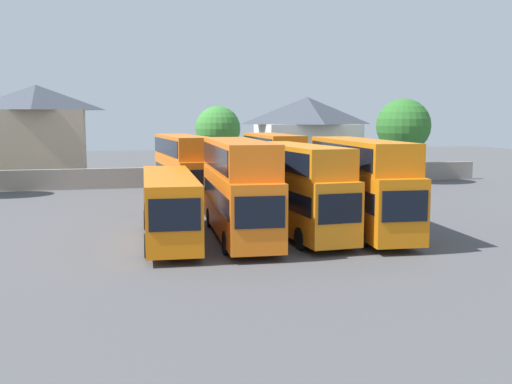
{
  "coord_description": "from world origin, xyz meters",
  "views": [
    {
      "loc": [
        -8.09,
        -30.59,
        6.31
      ],
      "look_at": [
        0.0,
        3.0,
        2.06
      ],
      "focal_mm": 42.76,
      "sensor_mm": 36.0,
      "label": 1
    }
  ],
  "objects_px": {
    "bus_6": "(229,175)",
    "house_terrace_centre": "(307,136)",
    "bus_1": "(169,203)",
    "bus_3": "(298,185)",
    "bus_2": "(238,184)",
    "bus_5": "(183,164)",
    "bus_4": "(360,181)",
    "tree_right_of_lot": "(218,129)",
    "bus_7": "(273,163)",
    "house_terrace_left": "(38,133)",
    "tree_left_of_lot": "(403,126)"
  },
  "relations": [
    {
      "from": "bus_4",
      "to": "tree_right_of_lot",
      "type": "height_order",
      "value": "tree_right_of_lot"
    },
    {
      "from": "bus_3",
      "to": "tree_left_of_lot",
      "type": "distance_m",
      "value": 29.01
    },
    {
      "from": "tree_left_of_lot",
      "to": "tree_right_of_lot",
      "type": "height_order",
      "value": "tree_left_of_lot"
    },
    {
      "from": "house_terrace_centre",
      "to": "tree_left_of_lot",
      "type": "bearing_deg",
      "value": -53.55
    },
    {
      "from": "bus_3",
      "to": "bus_6",
      "type": "height_order",
      "value": "bus_3"
    },
    {
      "from": "bus_3",
      "to": "tree_right_of_lot",
      "type": "bearing_deg",
      "value": 174.93
    },
    {
      "from": "bus_4",
      "to": "house_terrace_left",
      "type": "height_order",
      "value": "house_terrace_left"
    },
    {
      "from": "bus_2",
      "to": "bus_6",
      "type": "height_order",
      "value": "bus_2"
    },
    {
      "from": "bus_6",
      "to": "house_terrace_centre",
      "type": "xyz_separation_m",
      "value": [
        11.81,
        16.88,
        2.41
      ]
    },
    {
      "from": "bus_5",
      "to": "house_terrace_centre",
      "type": "distance_m",
      "value": 22.82
    },
    {
      "from": "bus_4",
      "to": "bus_7",
      "type": "distance_m",
      "value": 14.41
    },
    {
      "from": "bus_4",
      "to": "bus_7",
      "type": "height_order",
      "value": "bus_4"
    },
    {
      "from": "bus_6",
      "to": "tree_right_of_lot",
      "type": "xyz_separation_m",
      "value": [
        1.34,
        12.36,
        3.28
      ]
    },
    {
      "from": "bus_1",
      "to": "bus_3",
      "type": "relative_size",
      "value": 1.12
    },
    {
      "from": "bus_5",
      "to": "house_terrace_centre",
      "type": "height_order",
      "value": "house_terrace_centre"
    },
    {
      "from": "bus_2",
      "to": "bus_6",
      "type": "distance_m",
      "value": 14.96
    },
    {
      "from": "bus_1",
      "to": "bus_3",
      "type": "bearing_deg",
      "value": 90.47
    },
    {
      "from": "bus_2",
      "to": "bus_6",
      "type": "bearing_deg",
      "value": 173.94
    },
    {
      "from": "bus_4",
      "to": "house_terrace_centre",
      "type": "xyz_separation_m",
      "value": [
        7.34,
        31.56,
        1.45
      ]
    },
    {
      "from": "tree_right_of_lot",
      "to": "house_terrace_left",
      "type": "bearing_deg",
      "value": 163.74
    },
    {
      "from": "tree_left_of_lot",
      "to": "bus_7",
      "type": "bearing_deg",
      "value": -151.51
    },
    {
      "from": "bus_5",
      "to": "tree_right_of_lot",
      "type": "bearing_deg",
      "value": 154.63
    },
    {
      "from": "bus_7",
      "to": "tree_right_of_lot",
      "type": "bearing_deg",
      "value": -170.09
    },
    {
      "from": "bus_5",
      "to": "bus_6",
      "type": "height_order",
      "value": "bus_5"
    },
    {
      "from": "bus_4",
      "to": "house_terrace_centre",
      "type": "relative_size",
      "value": 1.15
    },
    {
      "from": "bus_4",
      "to": "house_terrace_centre",
      "type": "bearing_deg",
      "value": 170.73
    },
    {
      "from": "bus_4",
      "to": "bus_5",
      "type": "xyz_separation_m",
      "value": [
        -7.98,
        14.72,
        -0.08
      ]
    },
    {
      "from": "bus_5",
      "to": "bus_6",
      "type": "distance_m",
      "value": 3.62
    },
    {
      "from": "bus_4",
      "to": "house_terrace_left",
      "type": "xyz_separation_m",
      "value": [
        -20.06,
        31.98,
        1.93
      ]
    },
    {
      "from": "bus_5",
      "to": "house_terrace_centre",
      "type": "xyz_separation_m",
      "value": [
        15.32,
        16.84,
        1.53
      ]
    },
    {
      "from": "bus_3",
      "to": "tree_left_of_lot",
      "type": "height_order",
      "value": "tree_left_of_lot"
    },
    {
      "from": "bus_1",
      "to": "bus_7",
      "type": "bearing_deg",
      "value": 149.9
    },
    {
      "from": "bus_7",
      "to": "bus_6",
      "type": "bearing_deg",
      "value": -94.6
    },
    {
      "from": "house_terrace_centre",
      "to": "tree_right_of_lot",
      "type": "xyz_separation_m",
      "value": [
        -10.47,
        -4.52,
        0.87
      ]
    },
    {
      "from": "bus_2",
      "to": "bus_4",
      "type": "relative_size",
      "value": 0.98
    },
    {
      "from": "tree_left_of_lot",
      "to": "bus_4",
      "type": "bearing_deg",
      "value": -121.85
    },
    {
      "from": "house_terrace_left",
      "to": "bus_7",
      "type": "bearing_deg",
      "value": -42.82
    },
    {
      "from": "bus_5",
      "to": "house_terrace_left",
      "type": "distance_m",
      "value": 21.16
    },
    {
      "from": "bus_4",
      "to": "tree_right_of_lot",
      "type": "xyz_separation_m",
      "value": [
        -3.13,
        27.04,
        2.32
      ]
    },
    {
      "from": "bus_2",
      "to": "bus_1",
      "type": "bearing_deg",
      "value": -87.68
    },
    {
      "from": "bus_4",
      "to": "bus_7",
      "type": "relative_size",
      "value": 1.13
    },
    {
      "from": "house_terrace_left",
      "to": "house_terrace_centre",
      "type": "bearing_deg",
      "value": -0.88
    },
    {
      "from": "bus_5",
      "to": "house_terrace_left",
      "type": "bearing_deg",
      "value": -148.89
    },
    {
      "from": "bus_4",
      "to": "bus_7",
      "type": "bearing_deg",
      "value": -171.98
    },
    {
      "from": "house_terrace_left",
      "to": "tree_right_of_lot",
      "type": "xyz_separation_m",
      "value": [
        16.93,
        -4.94,
        0.39
      ]
    },
    {
      "from": "bus_6",
      "to": "bus_5",
      "type": "bearing_deg",
      "value": -95.24
    },
    {
      "from": "bus_2",
      "to": "tree_right_of_lot",
      "type": "bearing_deg",
      "value": 175.26
    },
    {
      "from": "bus_3",
      "to": "bus_2",
      "type": "bearing_deg",
      "value": -98.55
    },
    {
      "from": "house_terrace_left",
      "to": "bus_5",
      "type": "bearing_deg",
      "value": -55.0
    },
    {
      "from": "bus_2",
      "to": "bus_7",
      "type": "height_order",
      "value": "bus_2"
    }
  ]
}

